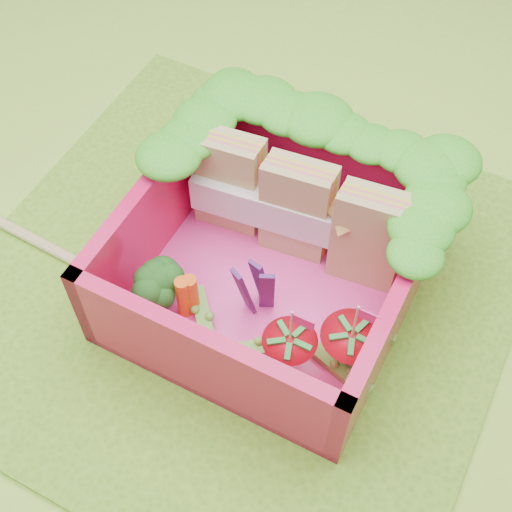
{
  "coord_description": "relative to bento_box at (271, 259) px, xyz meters",
  "views": [
    {
      "loc": [
        0.96,
        -1.67,
        3.03
      ],
      "look_at": [
        0.08,
        0.03,
        0.28
      ],
      "focal_mm": 50.0,
      "sensor_mm": 36.0,
      "label": 1
    }
  ],
  "objects": [
    {
      "name": "bento_floor",
      "position": [
        0.0,
        -0.0,
        -0.25
      ],
      "size": [
        1.3,
        1.3,
        0.05
      ],
      "primitive_type": "cube",
      "color": "#FF41A9",
      "rests_on": "placemat"
    },
    {
      "name": "broccoli",
      "position": [
        -0.43,
        -0.34,
        -0.03
      ],
      "size": [
        0.32,
        0.32,
        0.27
      ],
      "color": "#639247",
      "rests_on": "bento_floor"
    },
    {
      "name": "sandwich_stack",
      "position": [
        0.01,
        0.28,
        0.06
      ],
      "size": [
        1.08,
        0.29,
        0.58
      ],
      "color": "tan",
      "rests_on": "bento_floor"
    },
    {
      "name": "snap_peas",
      "position": [
        0.24,
        -0.24,
        -0.2
      ],
      "size": [
        0.99,
        0.49,
        0.05
      ],
      "color": "#61B538",
      "rests_on": "bento_floor"
    },
    {
      "name": "strawberry_right",
      "position": [
        0.5,
        -0.23,
        -0.08
      ],
      "size": [
        0.27,
        0.27,
        0.51
      ],
      "color": "red",
      "rests_on": "bento_floor"
    },
    {
      "name": "lettuce_ruffle",
      "position": [
        -0.0,
        0.48,
        0.33
      ],
      "size": [
        1.43,
        0.83,
        0.11
      ],
      "color": "#2E9B1C",
      "rests_on": "bento_box"
    },
    {
      "name": "strawberry_left",
      "position": [
        0.27,
        -0.35,
        -0.1
      ],
      "size": [
        0.24,
        0.24,
        0.48
      ],
      "color": "red",
      "rests_on": "bento_floor"
    },
    {
      "name": "purple_wedges",
      "position": [
        0.01,
        -0.15,
        -0.04
      ],
      "size": [
        0.16,
        0.13,
        0.38
      ],
      "color": "#4C1A5E",
      "rests_on": "bento_floor"
    },
    {
      "name": "ground",
      "position": [
        -0.15,
        -0.03,
        -0.31
      ],
      "size": [
        14.0,
        14.0,
        0.0
      ],
      "primitive_type": "plane",
      "color": "#97CE3A",
      "rests_on": "ground"
    },
    {
      "name": "placemat",
      "position": [
        -0.15,
        -0.03,
        -0.29
      ],
      "size": [
        2.6,
        2.6,
        0.03
      ],
      "primitive_type": "cube",
      "color": "#629F23",
      "rests_on": "ground"
    },
    {
      "name": "carrot_sticks",
      "position": [
        -0.28,
        -0.3,
        -0.1
      ],
      "size": [
        0.09,
        0.1,
        0.26
      ],
      "color": "orange",
      "rests_on": "bento_floor"
    },
    {
      "name": "chopsticks",
      "position": [
        -1.2,
        -0.3,
        -0.25
      ],
      "size": [
        2.02,
        0.15,
        0.04
      ],
      "color": "tan",
      "rests_on": "placemat"
    },
    {
      "name": "bento_box",
      "position": [
        0.0,
        0.0,
        0.0
      ],
      "size": [
        1.3,
        1.3,
        0.55
      ],
      "color": "#E2134C",
      "rests_on": "placemat"
    }
  ]
}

